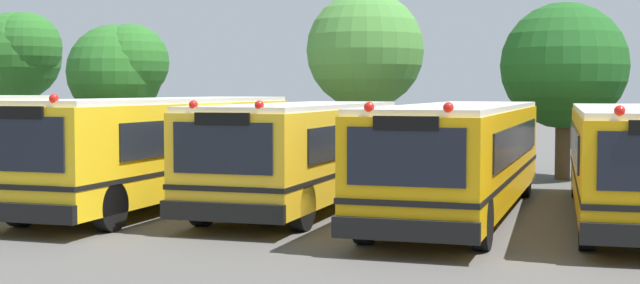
# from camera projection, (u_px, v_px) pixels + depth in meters

# --- Properties ---
(ground_plane) EXTENTS (160.00, 160.00, 0.00)m
(ground_plane) POSITION_uv_depth(u_px,v_px,m) (236.00, 205.00, 21.80)
(ground_plane) COLOR #514F4C
(school_bus_1) EXTENTS (2.51, 11.59, 2.54)m
(school_bus_1) POSITION_uv_depth(u_px,v_px,m) (36.00, 147.00, 23.34)
(school_bus_1) COLOR yellow
(school_bus_1) RESTS_ON ground_plane
(school_bus_2) EXTENTS (2.76, 11.61, 2.76)m
(school_bus_2) POSITION_uv_depth(u_px,v_px,m) (163.00, 146.00, 22.03)
(school_bus_2) COLOR yellow
(school_bus_2) RESTS_ON ground_plane
(school_bus_3) EXTENTS (2.74, 9.56, 2.64)m
(school_bus_3) POSITION_uv_depth(u_px,v_px,m) (302.00, 151.00, 21.16)
(school_bus_3) COLOR yellow
(school_bus_3) RESTS_ON ground_plane
(school_bus_4) EXTENTS (2.82, 11.72, 2.64)m
(school_bus_4) POSITION_uv_depth(u_px,v_px,m) (461.00, 154.00, 20.00)
(school_bus_4) COLOR #EAA80C
(school_bus_4) RESTS_ON ground_plane
(school_bus_5) EXTENTS (2.83, 11.45, 2.59)m
(school_bus_5) POSITION_uv_depth(u_px,v_px,m) (635.00, 157.00, 19.32)
(school_bus_5) COLOR #EAA80C
(school_bus_5) RESTS_ON ground_plane
(tree_0) EXTENTS (3.62, 3.44, 5.86)m
(tree_0) POSITION_uv_depth(u_px,v_px,m) (20.00, 54.00, 34.27)
(tree_0) COLOR #4C3823
(tree_0) RESTS_ON ground_plane
(tree_1) EXTENTS (3.63, 3.36, 5.17)m
(tree_1) POSITION_uv_depth(u_px,v_px,m) (120.00, 69.00, 31.26)
(tree_1) COLOR #4C3823
(tree_1) RESTS_ON ground_plane
(tree_2) EXTENTS (3.88, 3.88, 6.09)m
(tree_2) POSITION_uv_depth(u_px,v_px,m) (362.00, 49.00, 29.09)
(tree_2) COLOR #4C3823
(tree_2) RESTS_ON ground_plane
(tree_3) EXTENTS (3.98, 3.98, 5.60)m
(tree_3) POSITION_uv_depth(u_px,v_px,m) (569.00, 66.00, 27.83)
(tree_3) COLOR #4C3823
(tree_3) RESTS_ON ground_plane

